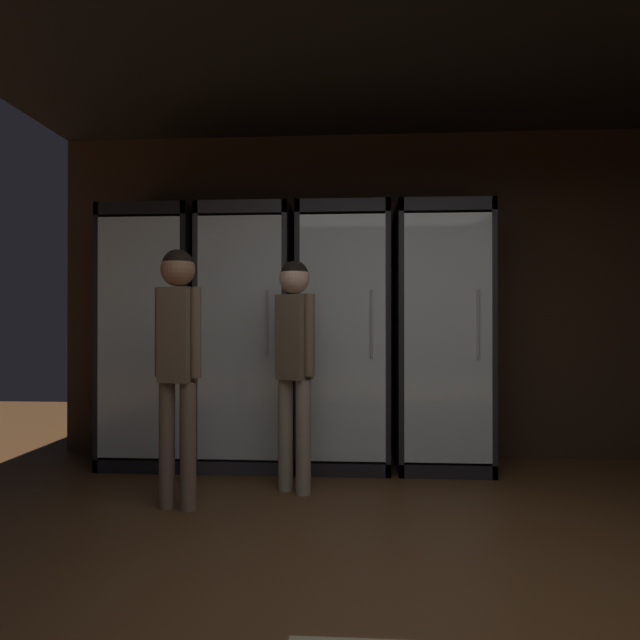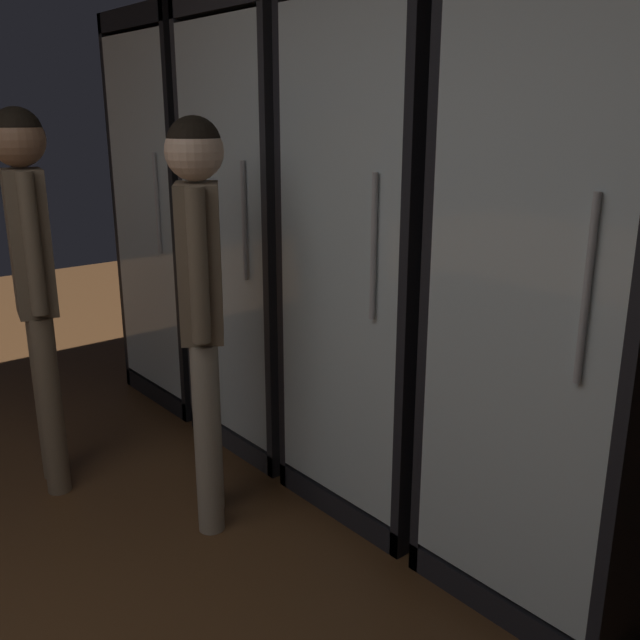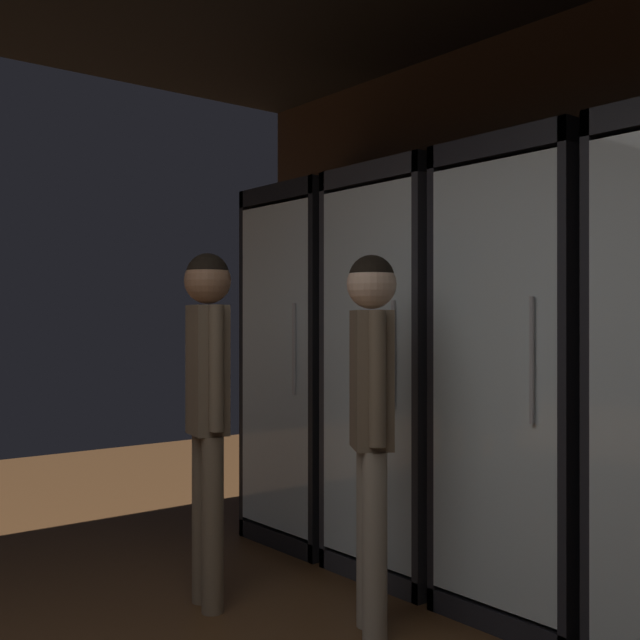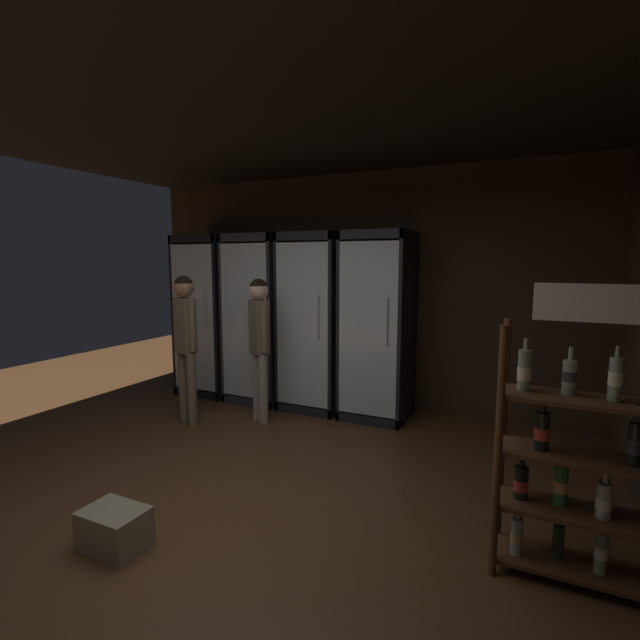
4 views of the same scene
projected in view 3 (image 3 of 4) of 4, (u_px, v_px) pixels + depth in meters
name	position (u px, v px, depth m)	size (l,w,h in m)	color
cooler_far_left	(326.00, 367.00, 4.70)	(0.72, 0.70, 2.09)	black
cooler_left	(420.00, 374.00, 4.09)	(0.72, 0.70, 2.09)	#2B2B30
cooler_center	(546.00, 384.00, 3.48)	(0.72, 0.70, 2.09)	black
shopper_near	(208.00, 383.00, 3.55)	(0.31, 0.21, 1.61)	#72604C
shopper_far	(371.00, 397.00, 3.26)	(0.29, 0.24, 1.58)	gray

